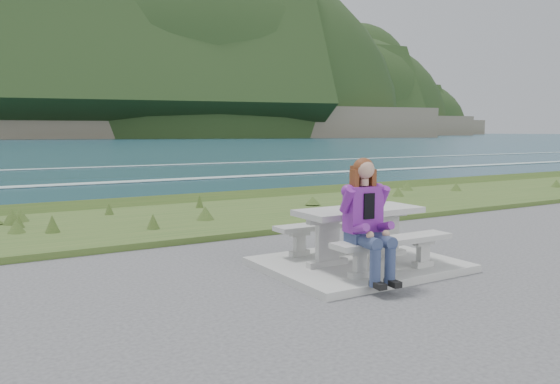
{
  "coord_description": "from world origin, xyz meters",
  "views": [
    {
      "loc": [
        -4.79,
        -5.91,
        1.92
      ],
      "look_at": [
        -0.58,
        1.2,
        1.0
      ],
      "focal_mm": 35.0,
      "sensor_mm": 36.0,
      "label": 1
    }
  ],
  "objects": [
    {
      "name": "picnic_table",
      "position": [
        0.0,
        0.0,
        0.68
      ],
      "size": [
        1.8,
        0.75,
        0.75
      ],
      "color": "#ABACA6",
      "rests_on": "concrete_slab"
    },
    {
      "name": "ocean",
      "position": [
        0.0,
        25.09,
        -1.74
      ],
      "size": [
        1600.0,
        1600.0,
        0.09
      ],
      "color": "#1D4353",
      "rests_on": "ground"
    },
    {
      "name": "bench_landward",
      "position": [
        0.0,
        -0.7,
        0.45
      ],
      "size": [
        1.8,
        0.35,
        0.45
      ],
      "color": "#ABACA6",
      "rests_on": "concrete_slab"
    },
    {
      "name": "concrete_slab",
      "position": [
        0.0,
        0.0,
        0.05
      ],
      "size": [
        2.6,
        2.1,
        0.1
      ],
      "primitive_type": "cube",
      "color": "#ABACA6",
      "rests_on": "ground"
    },
    {
      "name": "headland_range",
      "position": [
        190.24,
        398.21,
        9.95
      ],
      "size": [
        729.83,
        363.95,
        217.72
      ],
      "color": "#605A48",
      "rests_on": "ground"
    },
    {
      "name": "bench_seaward",
      "position": [
        0.0,
        0.7,
        0.45
      ],
      "size": [
        1.8,
        0.35,
        0.45
      ],
      "color": "#ABACA6",
      "rests_on": "concrete_slab"
    },
    {
      "name": "grass_verge",
      "position": [
        0.0,
        5.0,
        0.0
      ],
      "size": [
        160.0,
        4.5,
        0.22
      ],
      "primitive_type": "cube",
      "color": "#32531F",
      "rests_on": "ground"
    },
    {
      "name": "seated_woman",
      "position": [
        -0.51,
        -0.84,
        0.65
      ],
      "size": [
        0.5,
        0.8,
        1.5
      ],
      "rotation": [
        0.0,
        0.0,
        -0.11
      ],
      "color": "navy",
      "rests_on": "concrete_slab"
    },
    {
      "name": "shore_drop",
      "position": [
        0.0,
        7.9,
        0.0
      ],
      "size": [
        160.0,
        0.8,
        2.2
      ],
      "primitive_type": "cube",
      "color": "#605A48",
      "rests_on": "ground"
    }
  ]
}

